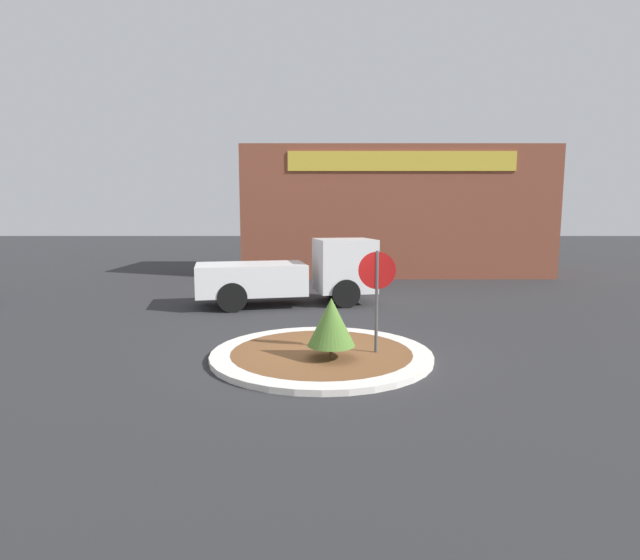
% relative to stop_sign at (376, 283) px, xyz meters
% --- Properties ---
extents(ground_plane, '(120.00, 120.00, 0.00)m').
position_rel_stop_sign_xyz_m(ground_plane, '(-1.18, 0.05, -1.64)').
color(ground_plane, '#2D2D30').
extents(traffic_island, '(4.82, 4.82, 0.13)m').
position_rel_stop_sign_xyz_m(traffic_island, '(-1.18, 0.05, -1.57)').
color(traffic_island, silver).
rests_on(traffic_island, ground_plane).
extents(stop_sign, '(0.80, 0.07, 2.33)m').
position_rel_stop_sign_xyz_m(stop_sign, '(0.00, 0.00, 0.00)').
color(stop_sign, '#4C4C51').
rests_on(stop_sign, ground_plane).
extents(island_shrub, '(0.99, 0.99, 1.27)m').
position_rel_stop_sign_xyz_m(island_shrub, '(-0.98, -0.46, -0.74)').
color(island_shrub, brown).
rests_on(island_shrub, traffic_island).
extents(utility_truck, '(6.30, 3.19, 2.24)m').
position_rel_stop_sign_xyz_m(utility_truck, '(-2.05, 6.45, -0.54)').
color(utility_truck, white).
rests_on(utility_truck, ground_plane).
extents(storefront_building, '(15.11, 6.07, 6.33)m').
position_rel_stop_sign_xyz_m(storefront_building, '(2.58, 16.06, 1.53)').
color(storefront_building, brown).
rests_on(storefront_building, ground_plane).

